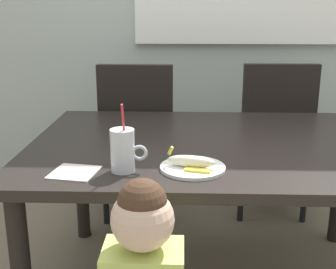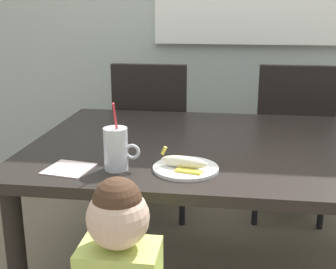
% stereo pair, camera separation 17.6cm
% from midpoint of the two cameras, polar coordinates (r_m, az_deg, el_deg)
% --- Properties ---
extents(dining_table, '(1.57, 1.09, 0.71)m').
position_cam_midpoint_polar(dining_table, '(1.90, 3.71, -3.17)').
color(dining_table, black).
rests_on(dining_table, ground).
extents(dining_chair_left, '(0.44, 0.45, 0.96)m').
position_cam_midpoint_polar(dining_chair_left, '(2.64, -5.78, 0.20)').
color(dining_chair_left, black).
rests_on(dining_chair_left, ground).
extents(dining_chair_right, '(0.44, 0.45, 0.96)m').
position_cam_midpoint_polar(dining_chair_right, '(2.72, 11.62, 0.40)').
color(dining_chair_right, black).
rests_on(dining_chair_right, ground).
extents(milk_cup, '(0.13, 0.09, 0.25)m').
position_cam_midpoint_polar(milk_cup, '(1.53, -9.09, -2.39)').
color(milk_cup, silver).
rests_on(milk_cup, dining_table).
extents(snack_plate, '(0.23, 0.23, 0.01)m').
position_cam_midpoint_polar(snack_plate, '(1.55, -0.04, -4.35)').
color(snack_plate, white).
rests_on(snack_plate, dining_table).
extents(peeled_banana, '(0.18, 0.13, 0.07)m').
position_cam_midpoint_polar(peeled_banana, '(1.53, -0.17, -3.60)').
color(peeled_banana, '#F4EAC6').
rests_on(peeled_banana, snack_plate).
extents(paper_napkin, '(0.17, 0.17, 0.00)m').
position_cam_midpoint_polar(paper_napkin, '(1.57, -15.13, -4.78)').
color(paper_napkin, silver).
rests_on(paper_napkin, dining_table).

